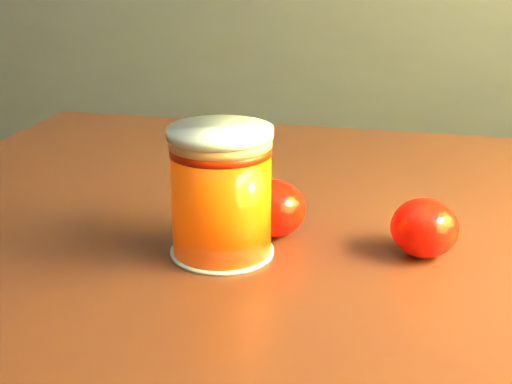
# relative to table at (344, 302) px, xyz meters

# --- Properties ---
(kitchen_counter) EXTENTS (3.15, 0.60, 0.90)m
(kitchen_counter) POSITION_rel_table_xyz_m (-0.91, 1.15, -0.19)
(kitchen_counter) COLOR #47464B
(kitchen_counter) RESTS_ON ground
(table) EXTENTS (1.00, 0.71, 0.74)m
(table) POSITION_rel_table_xyz_m (0.00, 0.00, 0.00)
(table) COLOR #592716
(table) RESTS_ON ground
(juice_glass) EXTENTS (0.09, 0.09, 0.11)m
(juice_glass) POSITION_rel_table_xyz_m (-0.10, -0.11, 0.15)
(juice_glass) COLOR #FF4805
(juice_glass) RESTS_ON table
(orange_front) EXTENTS (0.07, 0.07, 0.05)m
(orange_front) POSITION_rel_table_xyz_m (-0.07, -0.06, 0.12)
(orange_front) COLOR #FF1405
(orange_front) RESTS_ON table
(orange_back) EXTENTS (0.07, 0.07, 0.05)m
(orange_back) POSITION_rel_table_xyz_m (0.07, -0.07, 0.12)
(orange_back) COLOR #FF1405
(orange_back) RESTS_ON table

